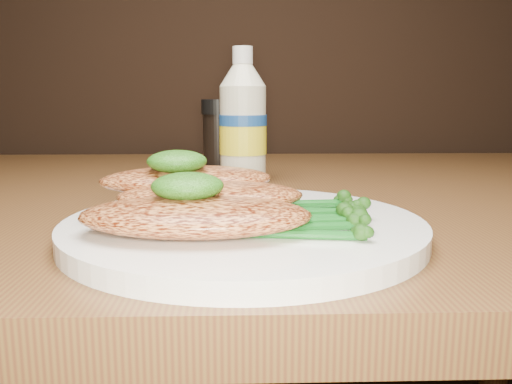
{
  "coord_description": "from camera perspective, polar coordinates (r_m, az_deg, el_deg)",
  "views": [
    {
      "loc": [
        0.01,
        0.38,
        0.87
      ],
      "look_at": [
        0.02,
        0.8,
        0.79
      ],
      "focal_mm": 36.88,
      "sensor_mm": 36.0,
      "label": 1
    }
  ],
  "objects": [
    {
      "name": "plate",
      "position": [
        0.44,
        -1.33,
        -3.94
      ],
      "size": [
        0.3,
        0.3,
        0.02
      ],
      "primitive_type": "cylinder",
      "color": "white",
      "rests_on": "dining_table"
    },
    {
      "name": "chicken_front",
      "position": [
        0.39,
        -6.57,
        -2.58
      ],
      "size": [
        0.17,
        0.1,
        0.03
      ],
      "primitive_type": "ellipsoid",
      "rotation": [
        0.0,
        0.0,
        -0.03
      ],
      "color": "#C5763E",
      "rests_on": "plate"
    },
    {
      "name": "chicken_mid",
      "position": [
        0.43,
        -4.92,
        -0.44
      ],
      "size": [
        0.15,
        0.08,
        0.02
      ],
      "primitive_type": "ellipsoid",
      "rotation": [
        0.0,
        0.0,
        0.04
      ],
      "color": "#C5763E",
      "rests_on": "plate"
    },
    {
      "name": "chicken_back",
      "position": [
        0.46,
        -7.48,
        1.34
      ],
      "size": [
        0.16,
        0.1,
        0.02
      ],
      "primitive_type": "ellipsoid",
      "rotation": [
        0.0,
        0.0,
        0.15
      ],
      "color": "#C5763E",
      "rests_on": "plate"
    },
    {
      "name": "pesto_front",
      "position": [
        0.39,
        -7.44,
        0.64
      ],
      "size": [
        0.06,
        0.05,
        0.02
      ],
      "primitive_type": "ellipsoid",
      "rotation": [
        0.0,
        0.0,
        0.1
      ],
      "color": "#133407",
      "rests_on": "chicken_front"
    },
    {
      "name": "pesto_back",
      "position": [
        0.45,
        -8.57,
        3.3
      ],
      "size": [
        0.06,
        0.05,
        0.02
      ],
      "primitive_type": "ellipsoid",
      "rotation": [
        0.0,
        0.0,
        0.15
      ],
      "color": "#133407",
      "rests_on": "chicken_back"
    },
    {
      "name": "broccolini_bundle",
      "position": [
        0.42,
        3.79,
        -2.03
      ],
      "size": [
        0.16,
        0.14,
        0.02
      ],
      "primitive_type": null,
      "rotation": [
        0.0,
        0.0,
        -0.22
      ],
      "color": "#135719",
      "rests_on": "plate"
    },
    {
      "name": "mayo_bottle",
      "position": [
        0.71,
        -1.43,
        8.26
      ],
      "size": [
        0.08,
        0.08,
        0.18
      ],
      "primitive_type": null,
      "rotation": [
        0.0,
        0.0,
        -0.23
      ],
      "color": "beige",
      "rests_on": "dining_table"
    },
    {
      "name": "pepper_grinder",
      "position": [
        0.77,
        -4.19,
        5.84
      ],
      "size": [
        0.05,
        0.05,
        0.11
      ],
      "primitive_type": null,
      "rotation": [
        0.0,
        0.0,
        0.21
      ],
      "color": "black",
      "rests_on": "dining_table"
    }
  ]
}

